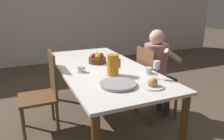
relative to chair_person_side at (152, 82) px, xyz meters
The scene contains 13 objects.
ground_plane 0.83m from the chair_person_side, behind, with size 20.00×20.00×0.00m, color brown.
wall_back 3.54m from the chair_person_side, 101.10° to the left, with size 10.00×0.06×2.60m.
dining_table 0.69m from the chair_person_side, behind, with size 0.96×2.08×0.76m.
chair_person_side is the anchor object (origin of this frame).
chair_opposite 1.35m from the chair_person_side, 169.11° to the left, with size 0.42×0.42×0.95m.
person_seated 0.22m from the chair_person_side, 17.88° to the left, with size 0.39×0.41×1.17m.
red_pitcher 0.80m from the chair_person_side, 159.71° to the right, with size 0.15×0.12×0.22m.
wine_glass_water 0.74m from the chair_person_side, 121.24° to the right, with size 0.06×0.06×0.19m.
teacup_near_person 0.54m from the chair_person_side, 130.40° to the right, with size 0.13×0.13×0.07m.
teacup_across 0.99m from the chair_person_side, behind, with size 0.13×0.13×0.07m.
serving_tray 0.96m from the chair_person_side, 143.84° to the right, with size 0.34×0.34×0.03m.
bread_plate 0.89m from the chair_person_side, 124.27° to the right, with size 0.21×0.21×0.09m.
fruit_bowl 0.77m from the chair_person_side, 156.94° to the left, with size 0.22×0.22×0.13m.
Camera 1 is at (-0.87, -2.32, 1.49)m, focal length 35.00 mm.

